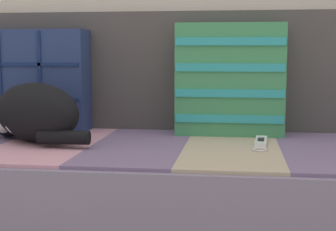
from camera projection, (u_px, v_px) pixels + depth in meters
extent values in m
cube|color=#3D3838|center=(186.00, 227.00, 1.73)|extent=(1.90, 0.84, 0.19)
cube|color=slate|center=(186.00, 173.00, 1.70)|extent=(1.87, 0.82, 0.18)
cube|color=#C6899E|center=(54.00, 142.00, 1.74)|extent=(0.30, 0.74, 0.01)
cube|color=slate|center=(141.00, 144.00, 1.70)|extent=(0.30, 0.74, 0.01)
cube|color=tan|center=(232.00, 147.00, 1.66)|extent=(0.30, 0.74, 0.01)
cube|color=slate|center=(327.00, 149.00, 1.62)|extent=(0.30, 0.74, 0.01)
cube|color=#474242|center=(196.00, 71.00, 2.01)|extent=(1.87, 0.14, 0.45)
cube|color=navy|center=(27.00, 80.00, 1.96)|extent=(0.47, 0.13, 0.38)
cube|color=navy|center=(20.00, 98.00, 1.90)|extent=(0.45, 0.01, 0.01)
cube|color=navy|center=(0.00, 81.00, 1.90)|extent=(0.01, 0.01, 0.37)
cube|color=navy|center=(19.00, 64.00, 1.88)|extent=(0.45, 0.01, 0.01)
cube|color=navy|center=(40.00, 82.00, 1.88)|extent=(0.01, 0.01, 0.37)
cube|color=#3D8956|center=(230.00, 79.00, 1.85)|extent=(0.39, 0.13, 0.40)
cube|color=teal|center=(229.00, 119.00, 1.80)|extent=(0.38, 0.01, 0.03)
cube|color=teal|center=(229.00, 93.00, 1.79)|extent=(0.38, 0.01, 0.03)
cube|color=teal|center=(230.00, 67.00, 1.78)|extent=(0.38, 0.01, 0.03)
cube|color=teal|center=(230.00, 41.00, 1.77)|extent=(0.38, 0.01, 0.03)
ellipsoid|color=black|center=(36.00, 112.00, 1.70)|extent=(0.41, 0.34, 0.20)
sphere|color=black|center=(8.00, 121.00, 1.80)|extent=(0.11, 0.11, 0.11)
sphere|color=white|center=(4.00, 125.00, 1.77)|extent=(0.06, 0.06, 0.06)
ellipsoid|color=white|center=(20.00, 122.00, 1.69)|extent=(0.11, 0.05, 0.09)
cylinder|color=black|center=(64.00, 137.00, 1.60)|extent=(0.16, 0.05, 0.04)
cone|color=black|center=(0.00, 104.00, 1.77)|extent=(0.04, 0.04, 0.04)
cone|color=black|center=(15.00, 103.00, 1.82)|extent=(0.04, 0.04, 0.04)
cube|color=white|center=(261.00, 142.00, 1.66)|extent=(0.05, 0.16, 0.02)
cube|color=black|center=(261.00, 139.00, 1.65)|extent=(0.02, 0.06, 0.00)
cube|color=black|center=(262.00, 138.00, 1.73)|extent=(0.03, 0.01, 0.02)
torus|color=silver|center=(260.00, 150.00, 1.56)|extent=(0.05, 0.05, 0.01)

